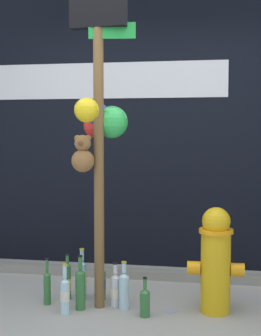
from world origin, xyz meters
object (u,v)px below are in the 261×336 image
Objects in this scene: bottle_1 at (102,283)px; bottle_7 at (124,289)px; bottle_6 at (80,288)px; bottle_0 at (65,294)px; bottle_3 at (82,278)px; bottle_4 at (115,289)px; fire_hydrant at (216,260)px; bottle_8 at (145,301)px; bottle_2 at (47,287)px; memorial_post at (99,110)px; bottle_5 at (68,281)px.

bottle_1 is 0.28m from bottle_7.
bottle_7 is (0.33, 0.08, -0.02)m from bottle_6.
bottle_1 is at bearing 60.33° from bottle_0.
bottle_3 is at bearing 102.45° from bottle_6.
bottle_4 is 0.09m from bottle_7.
fire_hydrant is at bearing 6.94° from bottle_6.
fire_hydrant reaches higher than bottle_3.
bottle_6 is at bearing 173.72° from bottle_8.
bottle_0 is at bearing -119.67° from bottle_1.
bottle_8 is at bearing -27.33° from bottle_3.
bottle_3 is (0.24, 0.17, 0.03)m from bottle_2.
bottle_3 is 0.24m from bottle_6.
fire_hydrant is (0.90, 0.01, -1.13)m from memorial_post.
bottle_0 is (-1.12, -0.23, -0.26)m from fire_hydrant.
bottle_2 is 0.88× the size of bottle_6.
bottle_1 is at bearing 143.05° from bottle_8.
bottle_8 is (0.26, -0.18, -0.02)m from bottle_4.
fire_hydrant is 1.89× the size of bottle_6.
bottle_2 is 1.07× the size of bottle_4.
bottle_3 is at bearing 83.58° from bottle_0.
fire_hydrant is 2.71× the size of bottle_8.
bottle_5 is at bearing 48.76° from bottle_2.
bottle_6 is 1.43× the size of bottle_8.
bottle_3 is 0.41m from bottle_7.
bottle_6 is (-0.25, -0.12, 0.04)m from bottle_4.
bottle_2 reaches higher than bottle_8.
bottle_0 reaches higher than bottle_7.
bottle_7 is at bearing 13.15° from bottle_6.
bottle_5 is at bearing -166.91° from bottle_3.
bottle_0 is (-0.21, -0.23, -1.39)m from memorial_post.
bottle_1 is at bearing 65.77° from bottle_6.
bottle_1 is 0.98× the size of bottle_4.
memorial_post is at bearing -16.79° from bottle_5.
bottle_1 is at bearing 96.09° from memorial_post.
fire_hydrant is at bearing 2.54° from bottle_2.
bottle_2 is (-1.32, -0.06, -0.27)m from fire_hydrant.
bottle_2 is (-0.40, -0.18, 0.01)m from bottle_1.
bottle_2 is (-0.20, 0.17, -0.01)m from bottle_0.
bottle_6 is (0.09, 0.11, 0.02)m from bottle_0.
bottle_5 reaches higher than bottle_4.
bottle_1 is 0.17m from bottle_3.
bottle_0 is at bearing -146.01° from bottle_4.
bottle_5 is 0.89× the size of bottle_6.
memorial_post reaches higher than bottle_7.
fire_hydrant is 2.09× the size of bottle_0.
bottle_4 is (-0.78, -0.00, -0.27)m from fire_hydrant.
bottle_5 is at bearing 158.77° from bottle_8.
bottle_8 is at bearing -21.23° from bottle_5.
bottle_1 is 0.27m from bottle_6.
memorial_post reaches higher than fire_hydrant.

